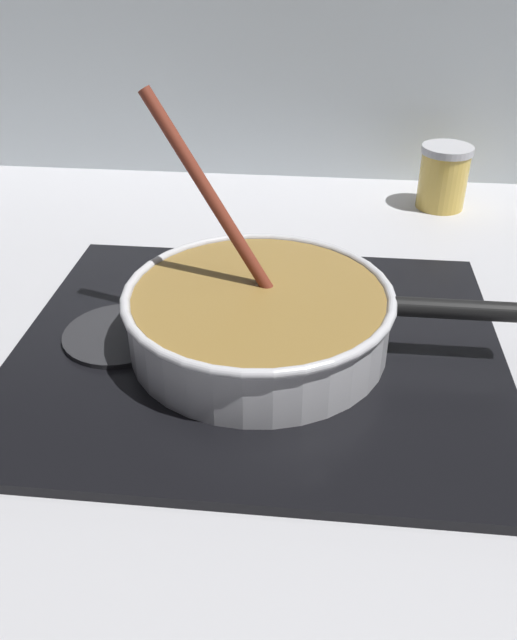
% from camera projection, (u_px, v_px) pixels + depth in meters
% --- Properties ---
extents(ground, '(2.40, 1.60, 0.04)m').
position_uv_depth(ground, '(161.00, 474.00, 0.63)').
color(ground, '#B7B7BC').
extents(backsplash_wall, '(2.40, 0.02, 0.55)m').
position_uv_depth(backsplash_wall, '(251.00, 20.00, 1.13)').
color(backsplash_wall, silver).
rests_on(backsplash_wall, ground).
extents(hob_plate, '(0.56, 0.48, 0.01)m').
position_uv_depth(hob_plate, '(258.00, 349.00, 0.76)').
color(hob_plate, black).
rests_on(hob_plate, ground).
extents(burner_ring, '(0.21, 0.21, 0.01)m').
position_uv_depth(burner_ring, '(258.00, 342.00, 0.76)').
color(burner_ring, '#592D0C').
rests_on(burner_ring, hob_plate).
extents(spare_burner, '(0.13, 0.13, 0.01)m').
position_uv_depth(spare_burner, '(119.00, 334.00, 0.77)').
color(spare_burner, '#262628').
rests_on(spare_burner, hob_plate).
extents(cooking_pan, '(0.44, 0.30, 0.28)m').
position_uv_depth(cooking_pan, '(259.00, 316.00, 0.74)').
color(cooking_pan, silver).
rests_on(cooking_pan, hob_plate).
extents(condiment_jar, '(0.09, 0.09, 0.11)m').
position_uv_depth(condiment_jar, '(443.00, 177.00, 1.11)').
color(condiment_jar, gold).
rests_on(condiment_jar, ground).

